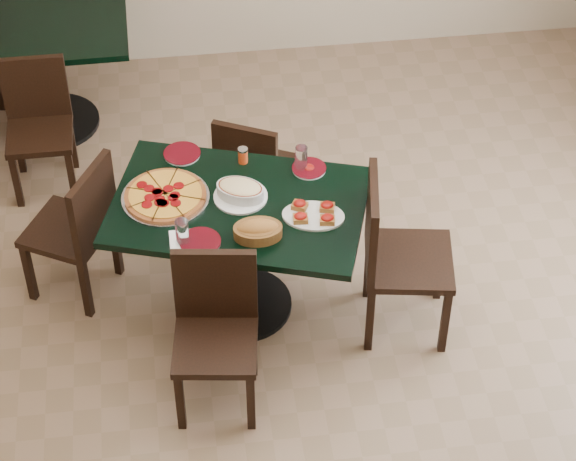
{
  "coord_description": "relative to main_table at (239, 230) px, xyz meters",
  "views": [
    {
      "loc": [
        -0.49,
        -3.89,
        4.5
      ],
      "look_at": [
        0.01,
        0.0,
        0.82
      ],
      "focal_mm": 70.0,
      "sensor_mm": 36.0,
      "label": 1
    }
  ],
  "objects": [
    {
      "name": "main_table",
      "position": [
        0.0,
        0.0,
        0.0
      ],
      "size": [
        1.45,
        1.16,
        0.75
      ],
      "rotation": [
        0.0,
        0.0,
        -0.31
      ],
      "color": "black",
      "rests_on": "floor"
    },
    {
      "name": "back_table",
      "position": [
        -1.06,
        1.78,
        -0.04
      ],
      "size": [
        1.1,
        0.81,
        0.75
      ],
      "rotation": [
        0.0,
        0.0,
        0.01
      ],
      "color": "black",
      "rests_on": "floor"
    },
    {
      "name": "water_glass_a",
      "position": [
        0.35,
        0.23,
        0.25
      ],
      "size": [
        0.07,
        0.07,
        0.14
      ],
      "primitive_type": "cylinder",
      "color": "white",
      "rests_on": "main_table"
    },
    {
      "name": "floor",
      "position": [
        0.2,
        -0.3,
        -0.57
      ],
      "size": [
        5.5,
        5.5,
        0.0
      ],
      "primitive_type": "plane",
      "color": "brown",
      "rests_on": "ground"
    },
    {
      "name": "pepperoni_pizza",
      "position": [
        -0.36,
        0.09,
        0.2
      ],
      "size": [
        0.45,
        0.45,
        0.04
      ],
      "rotation": [
        0.0,
        0.0,
        -0.36
      ],
      "color": "silver",
      "rests_on": "main_table"
    },
    {
      "name": "side_plate_far_l",
      "position": [
        -0.26,
        0.42,
        0.19
      ],
      "size": [
        0.2,
        0.2,
        0.02
      ],
      "rotation": [
        0.0,
        0.0,
        -0.28
      ],
      "color": "silver",
      "rests_on": "main_table"
    },
    {
      "name": "napkin_setting",
      "position": [
        -0.28,
        -0.23,
        0.18
      ],
      "size": [
        0.15,
        0.15,
        0.01
      ],
      "rotation": [
        0.0,
        0.0,
        0.0
      ],
      "color": "white",
      "rests_on": "main_table"
    },
    {
      "name": "chair_far",
      "position": [
        0.13,
        0.64,
        -0.13
      ],
      "size": [
        0.5,
        0.5,
        0.79
      ],
      "rotation": [
        0.0,
        0.0,
        2.69
      ],
      "color": "black",
      "rests_on": "floor"
    },
    {
      "name": "chair_left",
      "position": [
        -0.83,
        0.24,
        -0.08
      ],
      "size": [
        0.55,
        0.55,
        0.87
      ],
      "rotation": [
        0.0,
        0.0,
        -2.07
      ],
      "color": "black",
      "rests_on": "floor"
    },
    {
      "name": "side_plate_far_r",
      "position": [
        0.39,
        0.22,
        0.19
      ],
      "size": [
        0.18,
        0.18,
        0.03
      ],
      "rotation": [
        0.0,
        0.0,
        -0.31
      ],
      "color": "silver",
      "rests_on": "main_table"
    },
    {
      "name": "chair_right",
      "position": [
        0.76,
        -0.21,
        -0.03
      ],
      "size": [
        0.51,
        0.51,
        0.96
      ],
      "rotation": [
        0.0,
        0.0,
        1.41
      ],
      "color": "black",
      "rests_on": "floor"
    },
    {
      "name": "pepper_shaker",
      "position": [
        0.06,
        0.32,
        0.23
      ],
      "size": [
        0.05,
        0.05,
        0.09
      ],
      "color": "#BA3E13",
      "rests_on": "main_table"
    },
    {
      "name": "water_glass_b",
      "position": [
        -0.29,
        -0.25,
        0.25
      ],
      "size": [
        0.07,
        0.07,
        0.14
      ],
      "primitive_type": "cylinder",
      "color": "white",
      "rests_on": "main_table"
    },
    {
      "name": "side_plate_near",
      "position": [
        -0.21,
        -0.26,
        0.19
      ],
      "size": [
        0.2,
        0.2,
        0.02
      ],
      "rotation": [
        0.0,
        0.0,
        -0.56
      ],
      "color": "silver",
      "rests_on": "main_table"
    },
    {
      "name": "bread_basket",
      "position": [
        0.07,
        -0.25,
        0.22
      ],
      "size": [
        0.25,
        0.17,
        0.1
      ],
      "rotation": [
        0.0,
        0.0,
        -0.04
      ],
      "color": "brown",
      "rests_on": "main_table"
    },
    {
      "name": "chair_near",
      "position": [
        -0.17,
        -0.55,
        -0.09
      ],
      "size": [
        0.45,
        0.45,
        0.86
      ],
      "rotation": [
        0.0,
        0.0,
        -0.13
      ],
      "color": "black",
      "rests_on": "floor"
    },
    {
      "name": "lasagna_casserole",
      "position": [
        0.02,
        0.05,
        0.23
      ],
      "size": [
        0.29,
        0.27,
        0.09
      ],
      "rotation": [
        0.0,
        0.0,
        -0.45
      ],
      "color": "silver",
      "rests_on": "main_table"
    },
    {
      "name": "bruschetta_platter",
      "position": [
        0.36,
        -0.15,
        0.21
      ],
      "size": [
        0.36,
        0.29,
        0.05
      ],
      "rotation": [
        0.0,
        0.0,
        -0.25
      ],
      "color": "silver",
      "rests_on": "main_table"
    },
    {
      "name": "back_chair_near",
      "position": [
        -1.08,
        1.23,
        -0.11
      ],
      "size": [
        0.38,
        0.38,
        0.82
      ],
      "rotation": [
        0.0,
        0.0,
        0.0
      ],
      "color": "black",
      "rests_on": "floor"
    }
  ]
}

